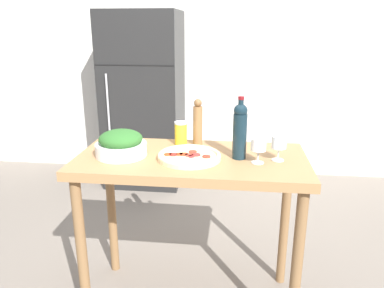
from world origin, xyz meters
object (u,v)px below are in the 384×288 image
salad_bowl (121,144)px  homemade_pizza (189,156)px  wine_glass_near (259,146)px  salt_canister (181,133)px  wine_glass_far (279,143)px  pepper_mill (198,123)px  wine_bottle (240,130)px  refrigerator (144,100)px

salad_bowl → homemade_pizza: bearing=-2.0°
wine_glass_near → homemade_pizza: wine_glass_near is taller
homemade_pizza → salt_canister: (-0.08, 0.25, 0.05)m
wine_glass_far → salt_canister: size_ratio=0.94×
pepper_mill → wine_bottle: bearing=-40.3°
pepper_mill → refrigerator: bearing=114.0°
wine_glass_far → homemade_pizza: 0.47m
wine_bottle → pepper_mill: wine_bottle is taller
pepper_mill → homemade_pizza: (-0.02, -0.25, -0.12)m
refrigerator → wine_glass_near: refrigerator is taller
wine_bottle → wine_glass_far: 0.21m
homemade_pizza → wine_glass_near: bearing=-3.2°
refrigerator → homemade_pizza: bearing=-69.4°
pepper_mill → salt_canister: pepper_mill is taller
refrigerator → homemade_pizza: (0.71, -1.89, 0.07)m
pepper_mill → salt_canister: bearing=-176.3°
wine_bottle → wine_glass_near: 0.13m
wine_glass_far → homemade_pizza: bearing=-176.0°
wine_glass_near → homemade_pizza: bearing=176.8°
salad_bowl → homemade_pizza: salad_bowl is taller
wine_bottle → salt_canister: wine_bottle is taller
wine_glass_far → pepper_mill: size_ratio=0.48×
wine_glass_near → pepper_mill: bearing=141.0°
wine_glass_near → wine_glass_far: same height
salad_bowl → homemade_pizza: 0.38m
salad_bowl → salt_canister: size_ratio=1.99×
wine_bottle → salt_canister: 0.41m
pepper_mill → salad_bowl: 0.47m
wine_bottle → salad_bowl: wine_bottle is taller
salt_canister → refrigerator: bearing=110.9°
pepper_mill → homemade_pizza: pepper_mill is taller
wine_bottle → salad_bowl: bearing=-176.8°
wine_bottle → pepper_mill: size_ratio=1.21×
salt_canister → wine_glass_far: bearing=-21.6°
wine_bottle → salad_bowl: size_ratio=1.20×
refrigerator → salad_bowl: 1.91m
refrigerator → wine_glass_far: bearing=-57.7°
wine_glass_far → salad_bowl: bearing=-178.7°
wine_bottle → wine_glass_far: (0.20, -0.02, -0.06)m
wine_bottle → homemade_pizza: size_ratio=0.99×
salt_canister → pepper_mill: bearing=3.7°
pepper_mill → homemade_pizza: size_ratio=0.82×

